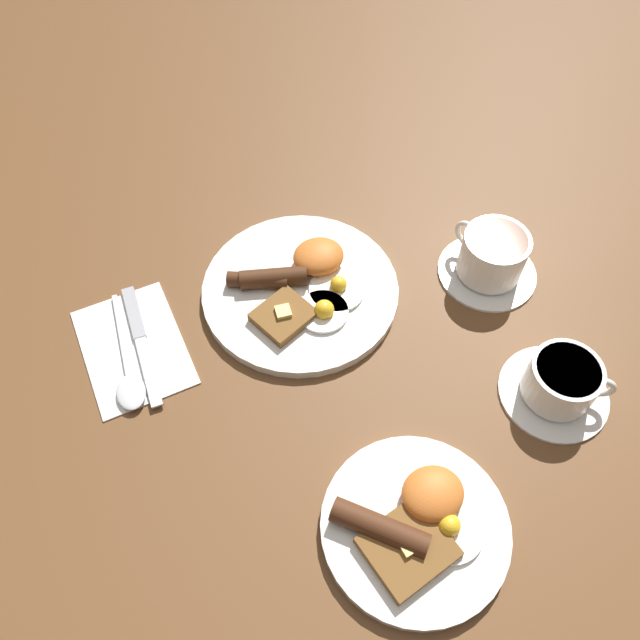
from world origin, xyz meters
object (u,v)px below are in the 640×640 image
(breakfast_plate_near, at_px, (301,288))
(knife, at_px, (140,337))
(spoon, at_px, (129,380))
(teacup_near, at_px, (491,258))
(teacup_far, at_px, (560,383))
(breakfast_plate_far, at_px, (417,523))

(breakfast_plate_near, xyz_separation_m, knife, (0.23, -0.01, -0.01))
(knife, distance_m, spoon, 0.07)
(knife, xyz_separation_m, spoon, (0.03, 0.06, 0.00))
(teacup_near, height_order, teacup_far, teacup_near)
(breakfast_plate_near, distance_m, teacup_near, 0.27)
(teacup_near, relative_size, teacup_far, 1.02)
(knife, height_order, spoon, spoon)
(teacup_far, xyz_separation_m, spoon, (0.50, -0.22, -0.02))
(knife, bearing_deg, teacup_near, 82.81)
(breakfast_plate_far, relative_size, teacup_far, 1.52)
(breakfast_plate_near, bearing_deg, breakfast_plate_far, 90.20)
(breakfast_plate_near, xyz_separation_m, breakfast_plate_far, (-0.00, 0.36, 0.00))
(breakfast_plate_near, height_order, teacup_near, teacup_near)
(breakfast_plate_far, height_order, spoon, breakfast_plate_far)
(breakfast_plate_far, distance_m, knife, 0.43)
(teacup_near, bearing_deg, breakfast_plate_far, 47.82)
(teacup_far, bearing_deg, breakfast_plate_far, 19.31)
(spoon, bearing_deg, breakfast_plate_near, 105.59)
(teacup_near, xyz_separation_m, teacup_far, (0.02, 0.21, -0.01))
(breakfast_plate_near, xyz_separation_m, teacup_near, (-0.26, 0.07, 0.02))
(breakfast_plate_far, bearing_deg, breakfast_plate_near, -89.80)
(teacup_near, height_order, knife, teacup_near)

